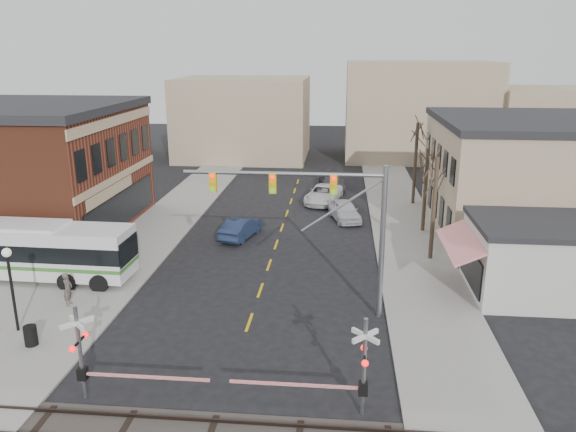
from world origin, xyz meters
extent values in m
plane|color=black|center=(0.00, 0.00, 0.00)|extent=(160.00, 160.00, 0.00)
cube|color=gray|center=(-9.50, 20.00, 0.06)|extent=(5.00, 60.00, 0.12)
cube|color=gray|center=(9.50, 20.00, 0.06)|extent=(5.00, 60.00, 0.12)
cube|color=#2D231E|center=(0.00, -6.08, 0.12)|extent=(160.00, 0.08, 0.14)
cube|color=tan|center=(-11.95, 16.00, 4.30)|extent=(0.10, 15.00, 0.50)
cube|color=tan|center=(-11.95, 16.00, 8.40)|extent=(0.10, 15.00, 0.70)
cube|color=black|center=(-11.95, 16.00, 1.80)|extent=(0.08, 13.00, 2.60)
cube|color=tan|center=(22.00, 20.00, 4.00)|extent=(20.00, 15.00, 8.00)
cube|color=beige|center=(16.00, 7.00, 2.00)|extent=(8.00, 6.00, 4.00)
cube|color=#262628|center=(16.00, 7.00, 4.15)|extent=(8.20, 6.20, 0.30)
cube|color=red|center=(11.20, 7.00, 3.00)|extent=(1.68, 6.00, 0.87)
cylinder|color=#382B21|center=(10.50, 12.00, 3.50)|extent=(0.28, 0.28, 6.75)
cylinder|color=#382B21|center=(10.80, 18.00, 3.27)|extent=(0.28, 0.28, 6.30)
cylinder|color=#382B21|center=(11.00, 26.00, 3.72)|extent=(0.28, 0.28, 7.20)
cube|color=silver|center=(-14.26, 6.37, 1.90)|extent=(13.04, 3.13, 2.90)
cube|color=black|center=(-14.26, 6.37, 2.11)|extent=(13.08, 3.18, 0.97)
cube|color=#387A28|center=(-14.26, 6.37, 1.24)|extent=(13.08, 3.18, 0.22)
cylinder|color=black|center=(-14.26, 6.37, 0.54)|extent=(1.15, 2.84, 1.08)
cylinder|color=gray|center=(6.60, 3.30, 4.00)|extent=(0.28, 0.28, 8.00)
cylinder|color=gray|center=(1.62, 3.30, 7.50)|extent=(9.97, 0.20, 0.20)
cube|color=gold|center=(4.10, 3.30, 7.00)|extent=(0.35, 0.30, 1.00)
cube|color=gold|center=(1.10, 3.30, 7.00)|extent=(0.35, 0.30, 1.00)
cube|color=gold|center=(-1.90, 3.30, 7.00)|extent=(0.35, 0.30, 1.00)
cylinder|color=gray|center=(-5.48, -4.99, 2.00)|extent=(0.16, 0.16, 4.00)
cube|color=silver|center=(-5.48, -4.99, 3.30)|extent=(1.00, 1.00, 0.18)
cube|color=silver|center=(-5.48, -4.99, 3.30)|extent=(1.00, 1.00, 0.18)
sphere|color=#FF0C0C|center=(-5.48, -5.54, 2.50)|extent=(0.26, 0.26, 0.26)
sphere|color=#FF0C0C|center=(-5.48, -4.44, 2.50)|extent=(0.26, 0.26, 0.26)
cube|color=black|center=(-5.48, -4.99, 1.10)|extent=(0.35, 0.35, 0.50)
cube|color=#FF0C0C|center=(-2.88, -4.99, 1.10)|extent=(5.00, 0.10, 0.10)
cylinder|color=gray|center=(5.49, -4.97, 2.00)|extent=(0.16, 0.16, 4.00)
cube|color=silver|center=(5.49, -4.97, 3.30)|extent=(1.00, 1.00, 0.18)
cube|color=silver|center=(5.49, -4.97, 3.30)|extent=(1.00, 1.00, 0.18)
sphere|color=#FF0C0C|center=(5.49, -5.52, 2.50)|extent=(0.26, 0.26, 0.26)
sphere|color=#FF0C0C|center=(5.49, -4.42, 2.50)|extent=(0.26, 0.26, 0.26)
cube|color=black|center=(5.49, -4.97, 1.10)|extent=(0.35, 0.35, 0.50)
cube|color=#FF0C0C|center=(2.89, -4.97, 1.10)|extent=(5.00, 0.10, 0.10)
cylinder|color=black|center=(-11.13, -0.11, 2.07)|extent=(0.14, 0.14, 3.91)
sphere|color=silver|center=(-11.13, -0.11, 4.18)|extent=(0.44, 0.44, 0.44)
cylinder|color=black|center=(-9.71, -1.40, 0.60)|extent=(0.60, 0.60, 0.96)
imported|color=silver|center=(4.86, 20.53, 0.80)|extent=(3.07, 5.06, 1.61)
imported|color=#18243D|center=(-2.76, 15.33, 0.76)|extent=(2.71, 4.88, 1.53)
imported|color=silver|center=(2.98, 25.73, 0.80)|extent=(3.70, 6.14, 1.60)
imported|color=#39393D|center=(3.62, 30.93, 0.80)|extent=(2.99, 5.75, 1.59)
imported|color=#574B46|center=(-9.97, 2.90, 1.04)|extent=(0.50, 0.71, 1.84)
imported|color=#333258|center=(-11.49, 8.26, 1.01)|extent=(1.10, 1.05, 1.79)
camera|label=1|loc=(4.40, -23.55, 13.33)|focal=35.00mm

